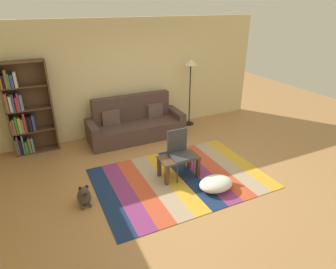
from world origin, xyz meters
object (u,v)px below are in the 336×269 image
Objects in this scene: pouf at (216,184)px; standing_lamp at (191,71)px; coffee_table at (179,161)px; tv_remote at (176,155)px; couch at (135,124)px; dog at (84,196)px; folding_chair at (179,149)px; bookshelf at (24,112)px.

pouf is 3.29m from standing_lamp.
tv_remote reaches higher than coffee_table.
couch is 1.94m from tv_remote.
coffee_table is 1.77m from dog.
coffee_table is 0.22m from folding_chair.
coffee_table is 1.18× the size of pouf.
couch is 2.00m from coffee_table.
bookshelf reaches higher than standing_lamp.
folding_chair reaches higher than coffee_table.
tv_remote is 0.13m from folding_chair.
folding_chair is (2.47, -2.22, -0.38)m from bookshelf.
dog is (-1.63, -2.07, -0.18)m from couch.
couch is 2.51× the size of folding_chair.
bookshelf reaches higher than coffee_table.
bookshelf is 2.69× the size of coffee_table.
standing_lamp is (3.21, 2.24, 1.28)m from dog.
folding_chair is at bearing -3.39° from tv_remote.
couch is 1.95m from folding_chair.
bookshelf is 3.18× the size of pouf.
bookshelf is 3.31m from tv_remote.
standing_lamp is 2.76m from tv_remote.
folding_chair is at bearing -85.15° from couch.
bookshelf is at bearing 136.86° from coffee_table.
dog is at bearing -74.00° from bookshelf.
bookshelf is 2.56m from dog.
couch is 1.15× the size of bookshelf.
folding_chair is (-0.35, 0.72, 0.41)m from pouf.
bookshelf is 13.08× the size of tv_remote.
couch is at bearing 92.93° from tv_remote.
tv_remote is (-0.03, 0.06, 0.10)m from coffee_table.
bookshelf is 3.38m from coffee_table.
folding_chair is (0.16, -1.94, 0.20)m from couch.
dog is at bearing -128.25° from couch.
tv_remote is (-0.41, 0.73, 0.31)m from pouf.
couch is 15.07× the size of tv_remote.
dog is 0.44× the size of folding_chair.
pouf is 2.22m from dog.
pouf is at bearing -60.31° from tv_remote.
couch is at bearing 142.14° from folding_chair.
bookshelf reaches higher than folding_chair.
dog is 0.23× the size of standing_lamp.
tv_remote reaches higher than dog.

